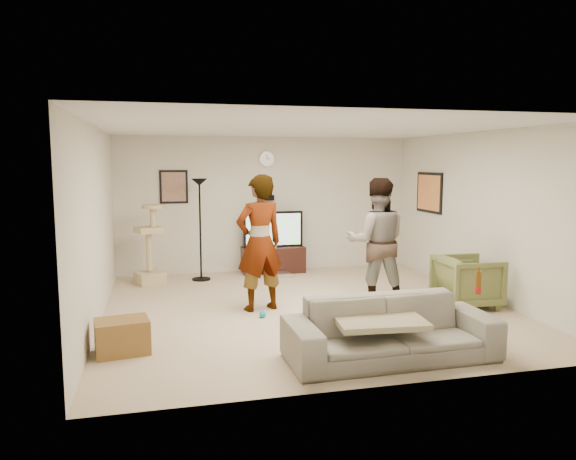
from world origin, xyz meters
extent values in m
cube|color=#BAAC8F|center=(0.00, 0.00, -0.01)|extent=(5.50, 5.50, 0.02)
cube|color=silver|center=(0.00, 0.00, 2.51)|extent=(5.50, 5.50, 0.02)
cube|color=beige|center=(0.00, 2.75, 1.25)|extent=(5.50, 0.04, 2.50)
cube|color=beige|center=(0.00, -2.75, 1.25)|extent=(5.50, 0.04, 2.50)
cube|color=beige|center=(-2.75, 0.00, 1.25)|extent=(0.04, 5.50, 2.50)
cube|color=beige|center=(2.75, 0.00, 1.25)|extent=(0.04, 5.50, 2.50)
cylinder|color=white|center=(0.00, 2.72, 2.10)|extent=(0.26, 0.04, 0.26)
cube|color=black|center=(0.00, 2.69, 1.38)|extent=(0.25, 0.10, 0.10)
cube|color=#835E4F|center=(-1.70, 2.73, 1.60)|extent=(0.42, 0.03, 0.52)
cube|color=#DC8140|center=(2.73, 1.60, 1.50)|extent=(0.03, 0.78, 0.62)
cube|color=black|center=(0.07, 2.50, 0.24)|extent=(1.15, 0.45, 0.48)
cube|color=#BDBDBD|center=(0.09, 2.11, 0.04)|extent=(0.40, 0.30, 0.07)
cube|color=black|center=(0.07, 2.50, 0.81)|extent=(1.11, 0.08, 0.66)
cube|color=#55DD2A|center=(0.07, 2.46, 0.81)|extent=(1.02, 0.01, 0.58)
cylinder|color=black|center=(-1.29, 2.17, 0.88)|extent=(0.32, 0.32, 1.75)
cube|color=tan|center=(-2.15, 2.07, 0.68)|extent=(0.56, 0.56, 1.35)
imported|color=#95929E|center=(-0.64, 0.05, 0.94)|extent=(0.78, 0.61, 1.88)
imported|color=#3A6893|center=(1.04, -0.05, 0.91)|extent=(1.03, 0.89, 1.82)
imported|color=gray|center=(0.33, -2.13, 0.32)|extent=(2.19, 0.88, 0.64)
cube|color=tan|center=(0.18, -2.13, 0.43)|extent=(0.96, 0.78, 0.06)
cylinder|color=#5F3709|center=(1.33, -2.13, 0.76)|extent=(0.06, 0.06, 0.25)
imported|color=#5F6535|center=(2.25, -0.48, 0.36)|extent=(0.82, 0.80, 0.72)
cube|color=brown|center=(-2.40, -1.28, 0.18)|extent=(0.61, 0.50, 0.37)
sphere|color=#0F97A5|center=(-0.68, -0.34, 0.05)|extent=(0.09, 0.09, 0.09)
camera|label=1|loc=(-1.98, -7.11, 2.04)|focal=33.47mm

